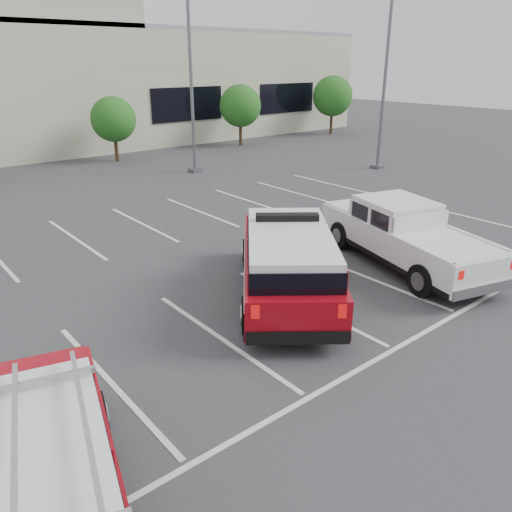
% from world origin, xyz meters
% --- Properties ---
extents(ground, '(120.00, 120.00, 0.00)m').
position_xyz_m(ground, '(0.00, 0.00, 0.00)').
color(ground, '#333335').
rests_on(ground, ground).
extents(stall_markings, '(23.00, 15.00, 0.01)m').
position_xyz_m(stall_markings, '(0.00, 4.50, 0.01)').
color(stall_markings, silver).
rests_on(stall_markings, ground).
extents(tree_mid_right, '(2.77, 2.77, 3.99)m').
position_xyz_m(tree_mid_right, '(5.09, 22.05, 2.50)').
color(tree_mid_right, '#3F2B19').
rests_on(tree_mid_right, ground).
extents(tree_right, '(3.07, 3.07, 4.42)m').
position_xyz_m(tree_right, '(15.09, 22.05, 2.77)').
color(tree_right, '#3F2B19').
rests_on(tree_right, ground).
extents(tree_far_right, '(3.37, 3.37, 4.85)m').
position_xyz_m(tree_far_right, '(25.09, 22.05, 3.04)').
color(tree_far_right, '#3F2B19').
rests_on(tree_far_right, ground).
extents(light_pole_mid, '(0.90, 0.60, 10.24)m').
position_xyz_m(light_pole_mid, '(7.00, 16.00, 5.19)').
color(light_pole_mid, '#59595E').
rests_on(light_pole_mid, ground).
extents(light_pole_right, '(0.90, 0.60, 10.24)m').
position_xyz_m(light_pole_right, '(16.00, 10.00, 5.19)').
color(light_pole_right, '#59595E').
rests_on(light_pole_right, ground).
extents(fire_chief_suv, '(5.68, 6.31, 2.20)m').
position_xyz_m(fire_chief_suv, '(-0.03, 0.63, 0.90)').
color(fire_chief_suv, maroon).
rests_on(fire_chief_suv, ground).
extents(white_pickup, '(3.91, 6.75, 1.96)m').
position_xyz_m(white_pickup, '(4.41, 0.09, 0.78)').
color(white_pickup, silver).
rests_on(white_pickup, ground).
extents(ladder_suv, '(3.50, 5.80, 2.14)m').
position_xyz_m(ladder_suv, '(-7.66, -2.88, 0.86)').
color(ladder_suv, maroon).
rests_on(ladder_suv, ground).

